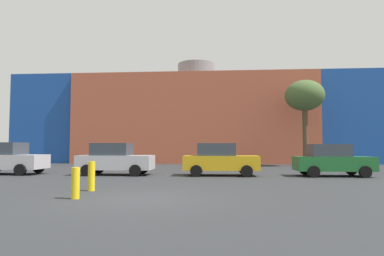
% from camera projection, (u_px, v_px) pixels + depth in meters
% --- Properties ---
extents(ground_plane, '(200.00, 200.00, 0.00)m').
position_uv_depth(ground_plane, '(140.00, 199.00, 9.65)').
color(ground_plane, '#2D3033').
extents(building_backdrop, '(35.95, 10.86, 10.59)m').
position_uv_depth(building_backdrop, '(196.00, 121.00, 35.51)').
color(building_backdrop, '#B2563D').
rests_on(building_backdrop, ground_plane).
extents(parked_car_0, '(4.14, 2.03, 1.79)m').
position_uv_depth(parked_car_0, '(7.00, 158.00, 18.57)').
color(parked_car_0, silver).
rests_on(parked_car_0, ground_plane).
extents(parked_car_1, '(4.04, 1.98, 1.75)m').
position_uv_depth(parked_car_1, '(115.00, 159.00, 18.10)').
color(parked_car_1, silver).
rests_on(parked_car_1, ground_plane).
extents(parked_car_2, '(4.01, 1.97, 1.74)m').
position_uv_depth(parked_car_2, '(220.00, 159.00, 17.68)').
color(parked_car_2, gold).
rests_on(parked_car_2, ground_plane).
extents(parked_car_3, '(3.89, 1.91, 1.68)m').
position_uv_depth(parked_car_3, '(332.00, 160.00, 17.24)').
color(parked_car_3, '#1E662D').
rests_on(parked_car_3, ground_plane).
extents(bare_tree_0, '(3.14, 3.14, 7.01)m').
position_uv_depth(bare_tree_0, '(305.00, 97.00, 26.74)').
color(bare_tree_0, brown).
rests_on(bare_tree_0, ground_plane).
extents(bollard_yellow_0, '(0.24, 0.24, 1.03)m').
position_uv_depth(bollard_yellow_0, '(91.00, 176.00, 11.44)').
color(bollard_yellow_0, yellow).
rests_on(bollard_yellow_0, ground_plane).
extents(bollard_yellow_1, '(0.24, 0.24, 0.92)m').
position_uv_depth(bollard_yellow_1, '(76.00, 183.00, 9.69)').
color(bollard_yellow_1, yellow).
rests_on(bollard_yellow_1, ground_plane).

